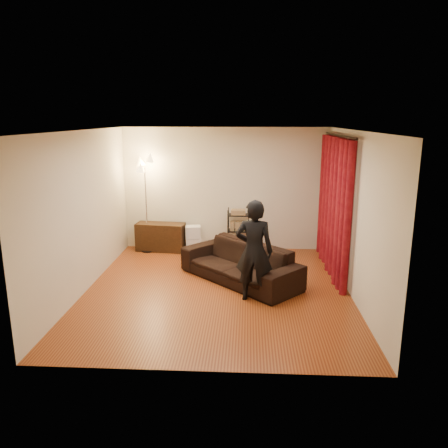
# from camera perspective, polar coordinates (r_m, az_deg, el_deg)

# --- Properties ---
(floor) EXTENTS (5.00, 5.00, 0.00)m
(floor) POSITION_cam_1_polar(r_m,az_deg,el_deg) (7.64, -0.88, -8.57)
(floor) COLOR brown
(floor) RESTS_ON ground
(ceiling) EXTENTS (5.00, 5.00, 0.00)m
(ceiling) POSITION_cam_1_polar(r_m,az_deg,el_deg) (7.07, -0.97, 12.12)
(ceiling) COLOR white
(ceiling) RESTS_ON ground
(wall_back) EXTENTS (5.00, 0.00, 5.00)m
(wall_back) POSITION_cam_1_polar(r_m,az_deg,el_deg) (9.68, 0.13, 4.55)
(wall_back) COLOR beige
(wall_back) RESTS_ON ground
(wall_front) EXTENTS (5.00, 0.00, 5.00)m
(wall_front) POSITION_cam_1_polar(r_m,az_deg,el_deg) (4.83, -3.03, -5.02)
(wall_front) COLOR beige
(wall_front) RESTS_ON ground
(wall_left) EXTENTS (0.00, 5.00, 5.00)m
(wall_left) POSITION_cam_1_polar(r_m,az_deg,el_deg) (7.72, -17.82, 1.50)
(wall_left) COLOR beige
(wall_left) RESTS_ON ground
(wall_right) EXTENTS (0.00, 5.00, 5.00)m
(wall_right) POSITION_cam_1_polar(r_m,az_deg,el_deg) (7.42, 16.68, 1.10)
(wall_right) COLOR beige
(wall_right) RESTS_ON ground
(curtain_rod) EXTENTS (0.04, 2.65, 0.04)m
(curtain_rod) POSITION_cam_1_polar(r_m,az_deg,el_deg) (8.34, 14.82, 11.11)
(curtain_rod) COLOR black
(curtain_rod) RESTS_ON wall_right
(curtain) EXTENTS (0.22, 2.65, 2.55)m
(curtain) POSITION_cam_1_polar(r_m,az_deg,el_deg) (8.49, 14.15, 2.29)
(curtain) COLOR maroon
(curtain) RESTS_ON ground
(sofa) EXTENTS (2.31, 2.28, 0.68)m
(sofa) POSITION_cam_1_polar(r_m,az_deg,el_deg) (7.93, 2.10, -5.10)
(sofa) COLOR black
(sofa) RESTS_ON ground
(person) EXTENTS (0.66, 0.49, 1.66)m
(person) POSITION_cam_1_polar(r_m,az_deg,el_deg) (6.98, 3.95, -3.52)
(person) COLOR black
(person) RESTS_ON ground
(media_cabinet) EXTENTS (1.10, 0.52, 0.62)m
(media_cabinet) POSITION_cam_1_polar(r_m,az_deg,el_deg) (9.82, -8.27, -1.68)
(media_cabinet) COLOR black
(media_cabinet) RESTS_ON ground
(storage_boxes) EXTENTS (0.38, 0.32, 0.56)m
(storage_boxes) POSITION_cam_1_polar(r_m,az_deg,el_deg) (9.76, -4.02, -1.85)
(storage_boxes) COLOR silver
(storage_boxes) RESTS_ON ground
(wire_shelf) EXTENTS (0.53, 0.45, 0.97)m
(wire_shelf) POSITION_cam_1_polar(r_m,az_deg,el_deg) (9.56, 1.87, -0.87)
(wire_shelf) COLOR black
(wire_shelf) RESTS_ON ground
(floor_lamp) EXTENTS (0.47, 0.47, 2.09)m
(floor_lamp) POSITION_cam_1_polar(r_m,az_deg,el_deg) (9.65, -10.14, 2.45)
(floor_lamp) COLOR silver
(floor_lamp) RESTS_ON ground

